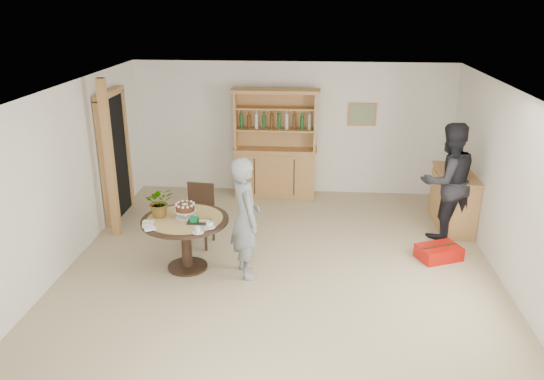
{
  "coord_description": "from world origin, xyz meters",
  "views": [
    {
      "loc": [
        0.44,
        -6.35,
        3.62
      ],
      "look_at": [
        -0.15,
        0.63,
        1.05
      ],
      "focal_mm": 35.0,
      "sensor_mm": 36.0,
      "label": 1
    }
  ],
  "objects": [
    {
      "name": "teen_boy",
      "position": [
        -0.46,
        0.1,
        0.84
      ],
      "size": [
        0.61,
        0.72,
        1.68
      ],
      "primitive_type": "imported",
      "rotation": [
        0.0,
        0.0,
        1.97
      ],
      "color": "slate",
      "rests_on": "ground"
    },
    {
      "name": "coffee_cup_b",
      "position": [
        -1.03,
        -0.25,
        0.79
      ],
      "size": [
        0.15,
        0.15,
        0.08
      ],
      "color": "white",
      "rests_on": "dining_table"
    },
    {
      "name": "napkins",
      "position": [
        -1.72,
        -0.11,
        0.77
      ],
      "size": [
        0.24,
        0.33,
        0.03
      ],
      "color": "white",
      "rests_on": "dining_table"
    },
    {
      "name": "coffee_cup_a",
      "position": [
        -0.91,
        -0.08,
        0.8
      ],
      "size": [
        0.15,
        0.15,
        0.09
      ],
      "color": "white",
      "rests_on": "dining_table"
    },
    {
      "name": "gift_tray",
      "position": [
        -1.09,
        0.08,
        0.79
      ],
      "size": [
        0.3,
        0.2,
        0.08
      ],
      "color": "black",
      "rests_on": "dining_table"
    },
    {
      "name": "sideboard",
      "position": [
        2.74,
        2.0,
        0.47
      ],
      "size": [
        0.54,
        1.26,
        0.94
      ],
      "color": "tan",
      "rests_on": "ground"
    },
    {
      "name": "room_shell",
      "position": [
        0.0,
        0.01,
        1.74
      ],
      "size": [
        6.04,
        7.04,
        2.52
      ],
      "color": "white",
      "rests_on": "ground"
    },
    {
      "name": "adult_person",
      "position": [
        2.5,
        1.57,
        0.93
      ],
      "size": [
        1.09,
        0.97,
        1.86
      ],
      "primitive_type": "imported",
      "rotation": [
        0.0,
        0.0,
        3.5
      ],
      "color": "black",
      "rests_on": "ground"
    },
    {
      "name": "flower_vase",
      "position": [
        -1.66,
        0.25,
        0.97
      ],
      "size": [
        0.47,
        0.44,
        0.42
      ],
      "primitive_type": "imported",
      "rotation": [
        0.0,
        0.0,
        0.35
      ],
      "color": "#3F7233",
      "rests_on": "dining_table"
    },
    {
      "name": "pine_post",
      "position": [
        -2.7,
        1.2,
        1.25
      ],
      "size": [
        0.12,
        0.12,
        2.5
      ],
      "primitive_type": "cube",
      "color": "#AD7949",
      "rests_on": "ground"
    },
    {
      "name": "dining_chair",
      "position": [
        -1.3,
        1.03,
        0.54
      ],
      "size": [
        0.47,
        0.47,
        0.95
      ],
      "rotation": [
        0.0,
        0.0,
        -0.13
      ],
      "color": "black",
      "rests_on": "ground"
    },
    {
      "name": "birthday_cake",
      "position": [
        -1.31,
        0.25,
        0.88
      ],
      "size": [
        0.3,
        0.3,
        0.2
      ],
      "color": "white",
      "rests_on": "dining_table"
    },
    {
      "name": "hutch",
      "position": [
        -0.3,
        3.24,
        0.69
      ],
      "size": [
        1.62,
        0.54,
        2.04
      ],
      "color": "tan",
      "rests_on": "ground"
    },
    {
      "name": "red_suitcase",
      "position": [
        2.29,
        0.78,
        0.1
      ],
      "size": [
        0.71,
        0.6,
        0.21
      ],
      "rotation": [
        0.0,
        0.0,
        0.4
      ],
      "color": "#B91109",
      "rests_on": "ground"
    },
    {
      "name": "ground",
      "position": [
        0.0,
        0.0,
        0.0
      ],
      "size": [
        7.0,
        7.0,
        0.0
      ],
      "primitive_type": "plane",
      "color": "tan",
      "rests_on": "ground"
    },
    {
      "name": "dining_table",
      "position": [
        -1.31,
        0.2,
        0.6
      ],
      "size": [
        1.2,
        1.2,
        0.76
      ],
      "color": "black",
      "rests_on": "ground"
    },
    {
      "name": "doorway",
      "position": [
        -2.93,
        2.0,
        1.11
      ],
      "size": [
        0.13,
        1.1,
        2.18
      ],
      "color": "black",
      "rests_on": "ground"
    }
  ]
}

